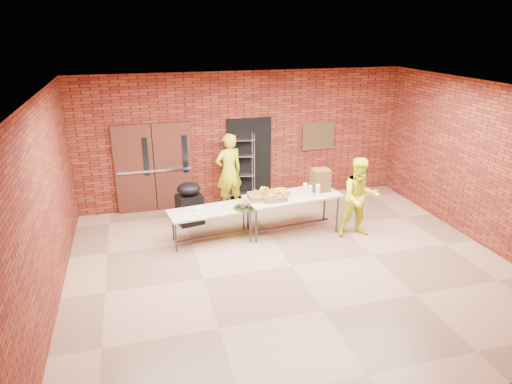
# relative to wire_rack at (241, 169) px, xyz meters

# --- Properties ---
(room) EXTENTS (8.08, 7.08, 3.28)m
(room) POSITION_rel_wire_rack_xyz_m (0.14, -3.32, 0.72)
(room) COLOR brown
(room) RESTS_ON ground
(double_doors) EXTENTS (1.78, 0.12, 2.10)m
(double_doors) POSITION_rel_wire_rack_xyz_m (-2.05, 0.12, 0.17)
(double_doors) COLOR #481C14
(double_doors) RESTS_ON room
(dark_doorway) EXTENTS (1.10, 0.06, 2.10)m
(dark_doorway) POSITION_rel_wire_rack_xyz_m (0.24, 0.14, 0.17)
(dark_doorway) COLOR black
(dark_doorway) RESTS_ON room
(bronze_plaque) EXTENTS (0.85, 0.04, 0.70)m
(bronze_plaque) POSITION_rel_wire_rack_xyz_m (2.04, 0.13, 0.67)
(bronze_plaque) COLOR #402C19
(bronze_plaque) RESTS_ON room
(wire_rack) EXTENTS (0.68, 0.35, 1.76)m
(wire_rack) POSITION_rel_wire_rack_xyz_m (0.00, 0.00, 0.00)
(wire_rack) COLOR #BAB8C0
(wire_rack) RESTS_ON room
(table_left) EXTENTS (1.77, 0.92, 0.69)m
(table_left) POSITION_rel_wire_rack_xyz_m (-1.09, -1.89, -0.25)
(table_left) COLOR tan
(table_left) RESTS_ON room
(table_right) EXTENTS (2.09, 1.08, 0.82)m
(table_right) POSITION_rel_wire_rack_xyz_m (0.66, -1.87, -0.13)
(table_right) COLOR tan
(table_right) RESTS_ON room
(basket_bananas) EXTENTS (0.49, 0.38, 0.15)m
(basket_bananas) POSITION_rel_wire_rack_xyz_m (-0.06, -1.90, 0.01)
(basket_bananas) COLOR #9E7A40
(basket_bananas) RESTS_ON table_right
(basket_oranges) EXTENTS (0.40, 0.31, 0.12)m
(basket_oranges) POSITION_rel_wire_rack_xyz_m (0.39, -1.78, -0.00)
(basket_oranges) COLOR #9E7A40
(basket_oranges) RESTS_ON table_right
(basket_apples) EXTENTS (0.47, 0.36, 0.15)m
(basket_apples) POSITION_rel_wire_rack_xyz_m (0.20, -2.04, 0.01)
(basket_apples) COLOR #9E7A40
(basket_apples) RESTS_ON table_right
(muffin_tray) EXTENTS (0.43, 0.43, 0.11)m
(muffin_tray) POSITION_rel_wire_rack_xyz_m (-0.43, -1.98, -0.14)
(muffin_tray) COLOR #164A13
(muffin_tray) RESTS_ON table_left
(napkin_box) EXTENTS (0.19, 0.13, 0.06)m
(napkin_box) POSITION_rel_wire_rack_xyz_m (-1.34, -1.87, -0.16)
(napkin_box) COLOR silver
(napkin_box) RESTS_ON table_left
(coffee_dispenser) EXTENTS (0.37, 0.33, 0.48)m
(coffee_dispenser) POSITION_rel_wire_rack_xyz_m (1.33, -1.76, 0.18)
(coffee_dispenser) COLOR #50371B
(coffee_dispenser) RESTS_ON table_right
(cup_stack_front) EXTENTS (0.08, 0.08, 0.23)m
(cup_stack_front) POSITION_rel_wire_rack_xyz_m (1.00, -2.00, 0.06)
(cup_stack_front) COLOR silver
(cup_stack_front) RESTS_ON table_right
(cup_stack_mid) EXTENTS (0.09, 0.09, 0.27)m
(cup_stack_mid) POSITION_rel_wire_rack_xyz_m (1.13, -2.10, 0.08)
(cup_stack_mid) COLOR silver
(cup_stack_mid) RESTS_ON table_right
(cup_stack_back) EXTENTS (0.08, 0.08, 0.25)m
(cup_stack_back) POSITION_rel_wire_rack_xyz_m (0.93, -1.90, 0.07)
(cup_stack_back) COLOR silver
(cup_stack_back) RESTS_ON table_right
(covered_grill) EXTENTS (0.62, 0.55, 0.97)m
(covered_grill) POSITION_rel_wire_rack_xyz_m (-1.39, -0.89, -0.40)
(covered_grill) COLOR black
(covered_grill) RESTS_ON room
(volunteer_woman) EXTENTS (0.76, 0.59, 1.84)m
(volunteer_woman) POSITION_rel_wire_rack_xyz_m (-0.35, -0.22, 0.04)
(volunteer_woman) COLOR #CFD417
(volunteer_woman) RESTS_ON room
(volunteer_man) EXTENTS (0.90, 0.74, 1.69)m
(volunteer_man) POSITION_rel_wire_rack_xyz_m (1.93, -2.43, -0.04)
(volunteer_man) COLOR #CFD417
(volunteer_man) RESTS_ON room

